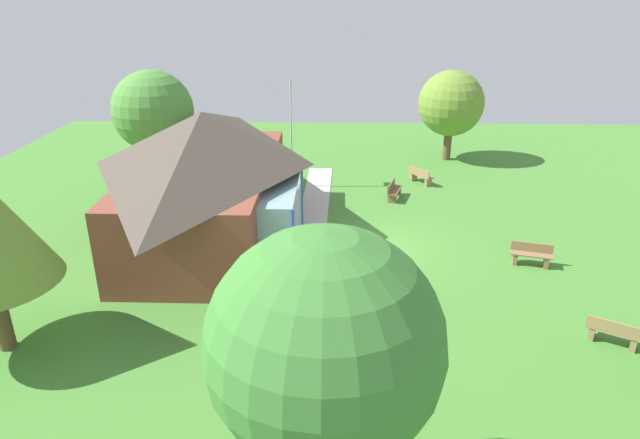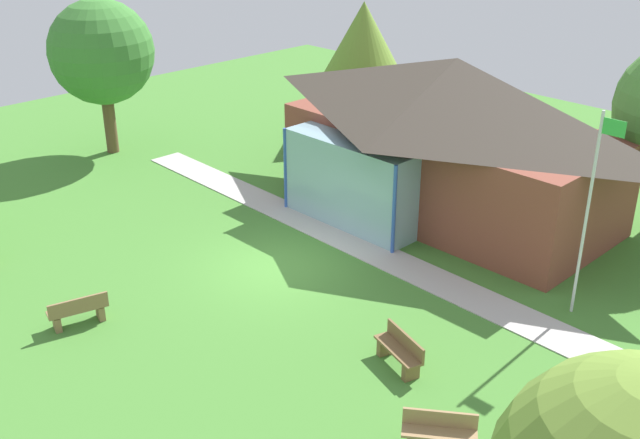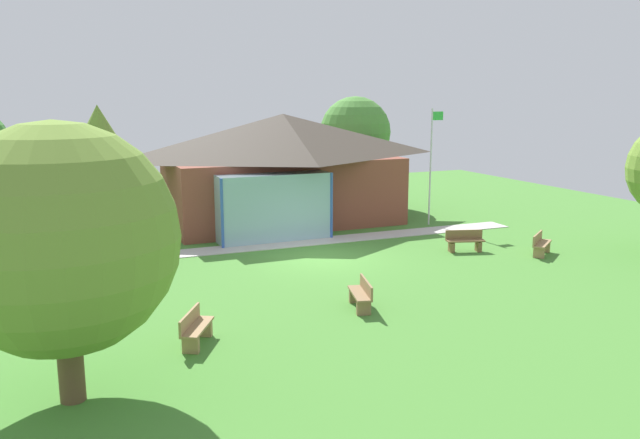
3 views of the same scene
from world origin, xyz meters
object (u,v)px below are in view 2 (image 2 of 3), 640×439
at_px(bench_front_center, 78,311).
at_px(tree_behind_pavilion_left, 363,44).
at_px(bench_mid_right, 400,351).
at_px(pavilion, 447,135).
at_px(bench_lawn_far_right, 439,433).
at_px(flagpole, 589,207).
at_px(tree_west_hedge, 101,52).

bearing_deg(bench_front_center, tree_behind_pavilion_left, 33.75).
relative_size(bench_mid_right, bench_front_center, 1.00).
distance_m(pavilion, tree_behind_pavilion_left, 9.06).
distance_m(bench_lawn_far_right, bench_front_center, 9.70).
distance_m(flagpole, tree_behind_pavilion_left, 15.98).
height_order(bench_front_center, tree_behind_pavilion_left, tree_behind_pavilion_left).
bearing_deg(tree_behind_pavilion_left, flagpole, -26.79).
bearing_deg(bench_mid_right, tree_behind_pavilion_left, -27.12).
height_order(pavilion, bench_lawn_far_right, pavilion).
bearing_deg(bench_mid_right, flagpole, -90.78).
bearing_deg(pavilion, flagpole, -23.40).
height_order(bench_lawn_far_right, bench_front_center, same).
bearing_deg(tree_west_hedge, tree_behind_pavilion_left, 60.03).
bearing_deg(tree_west_hedge, flagpole, 6.19).
distance_m(tree_west_hedge, tree_behind_pavilion_left, 10.76).
xyz_separation_m(bench_lawn_far_right, bench_mid_right, (-2.38, 1.62, 0.00)).
height_order(flagpole, bench_lawn_far_right, flagpole).
bearing_deg(flagpole, tree_west_hedge, -173.81).
distance_m(pavilion, bench_front_center, 12.78).
height_order(bench_mid_right, tree_west_hedge, tree_west_hedge).
xyz_separation_m(pavilion, flagpole, (6.42, -2.78, 0.31)).
relative_size(pavilion, tree_west_hedge, 1.89).
relative_size(bench_lawn_far_right, tree_west_hedge, 0.24).
bearing_deg(flagpole, bench_front_center, -131.63).
bearing_deg(bench_lawn_far_right, tree_behind_pavilion_left, -79.76).
xyz_separation_m(bench_lawn_far_right, bench_front_center, (-9.27, -2.88, 0.00)).
distance_m(bench_mid_right, bench_front_center, 8.22).
distance_m(flagpole, bench_lawn_far_right, 7.26).
bearing_deg(bench_lawn_far_right, tree_west_hedge, -49.59).
bearing_deg(bench_lawn_far_right, bench_mid_right, -71.03).
xyz_separation_m(pavilion, tree_behind_pavilion_left, (-7.82, 4.41, 1.17)).
relative_size(flagpole, tree_west_hedge, 0.89).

